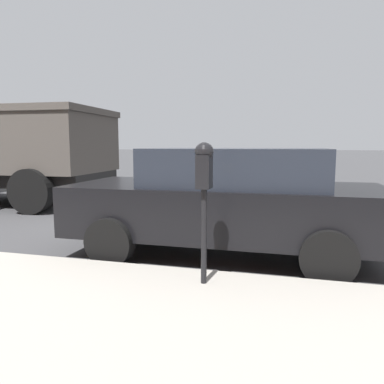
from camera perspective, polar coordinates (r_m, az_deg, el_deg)
name	(u,v)px	position (r m, az deg, el deg)	size (l,w,h in m)	color
ground_plane	(204,234)	(6.65, 1.80, -6.47)	(220.00, 220.00, 0.00)	#424244
parking_meter	(204,177)	(3.79, 1.86, 2.34)	(0.21, 0.19, 1.47)	black
car_black	(227,200)	(5.31, 5.35, -1.16)	(1.98, 4.32, 1.52)	black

